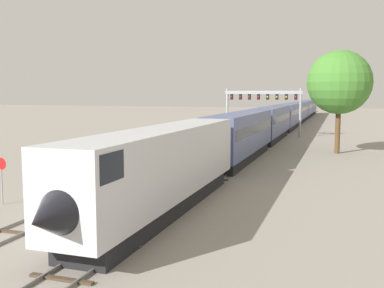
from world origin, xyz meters
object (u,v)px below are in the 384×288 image
passenger_train (288,115)px  trackside_tree_left (339,82)px  stop_sign (1,174)px  signal_gantry (263,101)px

passenger_train → trackside_tree_left: 34.86m
stop_sign → passenger_train: bearing=81.2°
trackside_tree_left → stop_sign: bearing=-121.7°
signal_gantry → stop_sign: bearing=-99.1°
stop_sign → trackside_tree_left: bearing=58.3°
passenger_train → signal_gantry: signal_gantry is taller
passenger_train → trackside_tree_left: size_ratio=12.67×
stop_sign → trackside_tree_left: 36.94m
stop_sign → trackside_tree_left: size_ratio=0.25×
signal_gantry → stop_sign: 49.30m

